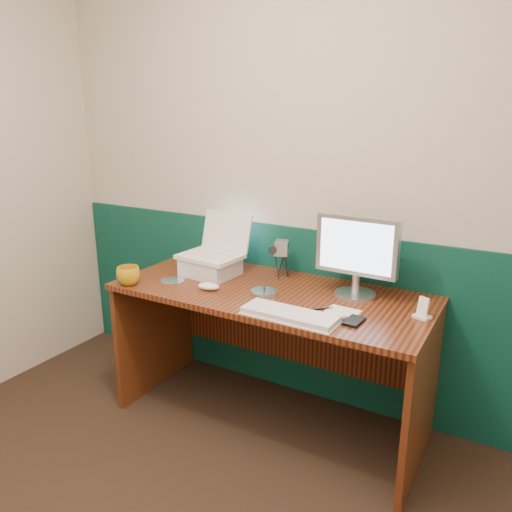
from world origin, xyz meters
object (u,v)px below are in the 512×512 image
Objects in this scene: laptop at (210,235)px; desk at (270,357)px; mug at (128,276)px; keyboard at (290,315)px; camcorder at (282,260)px; monitor at (357,257)px.

desk is at bearing -2.70° from laptop.
keyboard is at bearing 1.39° from mug.
camcorder is (0.64, 0.50, 0.05)m from mug.
monitor is (0.40, 0.13, 0.57)m from desk.
desk is 13.13× the size of mug.
mug reaches higher than desk.
monitor is 1.17m from mug.
desk is 8.29× the size of camcorder.
desk is 0.86m from mug.
keyboard is at bearing -79.05° from camcorder.
camcorder is at bearing 102.63° from desk.
laptop is 2.62× the size of mug.
mug is at bearing -157.31° from monitor.
desk is 0.71m from monitor.
keyboard is 2.21× the size of camcorder.
mug is (-0.28, -0.34, -0.18)m from laptop.
camcorder reaches higher than mug.
monitor reaches higher than desk.
mug is at bearing -177.23° from keyboard.
desk is 4.02× the size of monitor.
laptop is 0.80× the size of monitor.
desk is 0.52m from camcorder.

